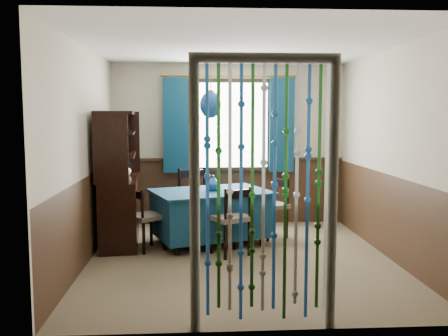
{
  "coord_description": "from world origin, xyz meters",
  "views": [
    {
      "loc": [
        -0.54,
        -5.79,
        1.71
      ],
      "look_at": [
        -0.16,
        0.52,
        1.04
      ],
      "focal_mm": 40.0,
      "sensor_mm": 36.0,
      "label": 1
    }
  ],
  "objects": [
    {
      "name": "pendant_lamp",
      "position": [
        -0.32,
        0.74,
        1.84
      ],
      "size": [
        0.28,
        0.28,
        0.83
      ],
      "color": "olive",
      "rests_on": "ceiling"
    },
    {
      "name": "ceiling",
      "position": [
        0.0,
        0.0,
        2.5
      ],
      "size": [
        4.0,
        4.0,
        0.0
      ],
      "primitive_type": "plane",
      "rotation": [
        3.14,
        0.0,
        0.0
      ],
      "color": "silver",
      "rests_on": "ground"
    },
    {
      "name": "wall_back",
      "position": [
        0.0,
        2.0,
        1.25
      ],
      "size": [
        3.6,
        0.0,
        3.6
      ],
      "primitive_type": "plane",
      "rotation": [
        1.57,
        0.0,
        0.0
      ],
      "color": "#BBB199",
      "rests_on": "ground"
    },
    {
      "name": "floor",
      "position": [
        0.0,
        0.0,
        0.0
      ],
      "size": [
        4.0,
        4.0,
        0.0
      ],
      "primitive_type": "plane",
      "color": "brown",
      "rests_on": "ground"
    },
    {
      "name": "wainscot_right",
      "position": [
        1.79,
        0.0,
        0.5
      ],
      "size": [
        0.0,
        4.0,
        4.0
      ],
      "primitive_type": "plane",
      "rotation": [
        1.57,
        0.0,
        -1.57
      ],
      "color": "#372314",
      "rests_on": "ground"
    },
    {
      "name": "vase_sideboard",
      "position": [
        -1.49,
        1.12,
        0.97
      ],
      "size": [
        0.23,
        0.23,
        0.18
      ],
      "primitive_type": "imported",
      "rotation": [
        0.0,
        0.0,
        0.42
      ],
      "color": "beige",
      "rests_on": "sideboard"
    },
    {
      "name": "chair_left",
      "position": [
        -1.16,
        0.45,
        0.43
      ],
      "size": [
        0.54,
        0.54,
        0.8
      ],
      "rotation": [
        0.0,
        0.0,
        -0.94
      ],
      "color": "black",
      "rests_on": "floor"
    },
    {
      "name": "wall_left",
      "position": [
        -1.8,
        0.0,
        1.25
      ],
      "size": [
        0.0,
        4.0,
        4.0
      ],
      "primitive_type": "plane",
      "rotation": [
        1.57,
        0.0,
        1.57
      ],
      "color": "#BBB199",
      "rests_on": "ground"
    },
    {
      "name": "doorway",
      "position": [
        0.0,
        -1.94,
        1.05
      ],
      "size": [
        1.16,
        0.12,
        2.18
      ],
      "primitive_type": null,
      "color": "silver",
      "rests_on": "ground"
    },
    {
      "name": "chair_near",
      "position": [
        -0.09,
        0.16,
        0.46
      ],
      "size": [
        0.56,
        0.55,
        0.85
      ],
      "rotation": [
        0.0,
        0.0,
        0.48
      ],
      "color": "black",
      "rests_on": "floor"
    },
    {
      "name": "wall_right",
      "position": [
        1.8,
        0.0,
        1.25
      ],
      "size": [
        0.0,
        4.0,
        4.0
      ],
      "primitive_type": "plane",
      "rotation": [
        1.57,
        0.0,
        -1.57
      ],
      "color": "#BBB199",
      "rests_on": "ground"
    },
    {
      "name": "dining_table",
      "position": [
        -0.32,
        0.74,
        0.42
      ],
      "size": [
        1.74,
        1.46,
        0.71
      ],
      "rotation": [
        0.0,
        0.0,
        0.34
      ],
      "color": "navy",
      "rests_on": "floor"
    },
    {
      "name": "chair_right",
      "position": [
        0.55,
        1.04,
        0.45
      ],
      "size": [
        0.54,
        0.55,
        0.84
      ],
      "rotation": [
        0.0,
        0.0,
        2.02
      ],
      "color": "black",
      "rests_on": "floor"
    },
    {
      "name": "wainscot_left",
      "position": [
        -1.79,
        0.0,
        0.5
      ],
      "size": [
        0.0,
        4.0,
        4.0
      ],
      "primitive_type": "plane",
      "rotation": [
        1.57,
        0.0,
        1.57
      ],
      "color": "#372314",
      "rests_on": "ground"
    },
    {
      "name": "window",
      "position": [
        0.0,
        1.95,
        1.55
      ],
      "size": [
        1.32,
        0.12,
        1.42
      ],
      "primitive_type": "cube",
      "color": "black",
      "rests_on": "wall_back"
    },
    {
      "name": "wainscot_back",
      "position": [
        0.0,
        1.99,
        0.5
      ],
      "size": [
        3.6,
        0.0,
        3.6
      ],
      "primitive_type": "plane",
      "rotation": [
        1.57,
        0.0,
        0.0
      ],
      "color": "#372314",
      "rests_on": "ground"
    },
    {
      "name": "sideboard",
      "position": [
        -1.55,
        0.86,
        0.61
      ],
      "size": [
        0.58,
        1.38,
        1.76
      ],
      "rotation": [
        0.0,
        0.0,
        0.09
      ],
      "color": "black",
      "rests_on": "floor"
    },
    {
      "name": "wainscot_front",
      "position": [
        0.0,
        -1.99,
        0.5
      ],
      "size": [
        3.6,
        0.0,
        3.6
      ],
      "primitive_type": "plane",
      "rotation": [
        -1.57,
        0.0,
        0.0
      ],
      "color": "#372314",
      "rests_on": "ground"
    },
    {
      "name": "chair_far",
      "position": [
        -0.52,
        1.33,
        0.5
      ],
      "size": [
        0.58,
        0.57,
        0.94
      ],
      "rotation": [
        0.0,
        0.0,
        3.47
      ],
      "color": "black",
      "rests_on": "floor"
    },
    {
      "name": "wall_front",
      "position": [
        0.0,
        -2.0,
        1.25
      ],
      "size": [
        3.6,
        0.0,
        3.6
      ],
      "primitive_type": "plane",
      "rotation": [
        -1.57,
        0.0,
        0.0
      ],
      "color": "#BBB199",
      "rests_on": "ground"
    },
    {
      "name": "vase_table",
      "position": [
        -0.29,
        0.76,
        0.8
      ],
      "size": [
        0.2,
        0.2,
        0.18
      ],
      "primitive_type": "imported",
      "rotation": [
        0.0,
        0.0,
        -0.14
      ],
      "color": "navy",
      "rests_on": "dining_table"
    },
    {
      "name": "bowl_shelf",
      "position": [
        -1.49,
        0.54,
        1.23
      ],
      "size": [
        0.25,
        0.25,
        0.05
      ],
      "primitive_type": "imported",
      "rotation": [
        0.0,
        0.0,
        -0.28
      ],
      "color": "beige",
      "rests_on": "sideboard"
    }
  ]
}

